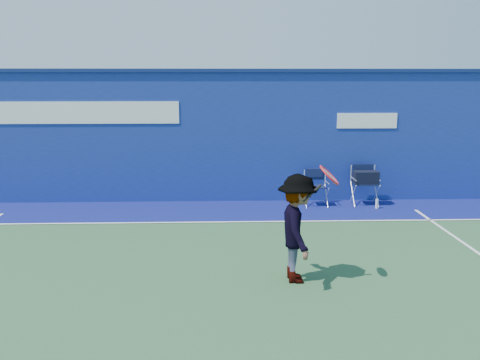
{
  "coord_description": "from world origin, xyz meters",
  "views": [
    {
      "loc": [
        0.25,
        -6.71,
        2.89
      ],
      "look_at": [
        0.57,
        2.6,
        1.0
      ],
      "focal_mm": 38.0,
      "sensor_mm": 36.0,
      "label": 1
    }
  ],
  "objects_px": {
    "directors_chair_right": "(365,189)",
    "directors_chair_left": "(316,194)",
    "water_bottle": "(377,204)",
    "tennis_player": "(298,228)"
  },
  "relations": [
    {
      "from": "directors_chair_left",
      "to": "directors_chair_right",
      "type": "bearing_deg",
      "value": 1.3
    },
    {
      "from": "directors_chair_left",
      "to": "tennis_player",
      "type": "relative_size",
      "value": 0.48
    },
    {
      "from": "directors_chair_right",
      "to": "directors_chair_left",
      "type": "bearing_deg",
      "value": -178.7
    },
    {
      "from": "directors_chair_left",
      "to": "directors_chair_right",
      "type": "distance_m",
      "value": 1.14
    },
    {
      "from": "directors_chair_right",
      "to": "water_bottle",
      "type": "xyz_separation_m",
      "value": [
        0.19,
        -0.37,
        -0.27
      ]
    },
    {
      "from": "directors_chair_left",
      "to": "water_bottle",
      "type": "relative_size",
      "value": 3.75
    },
    {
      "from": "water_bottle",
      "to": "directors_chair_left",
      "type": "bearing_deg",
      "value": 165.5
    },
    {
      "from": "tennis_player",
      "to": "directors_chair_right",
      "type": "bearing_deg",
      "value": 63.33
    },
    {
      "from": "directors_chair_left",
      "to": "tennis_player",
      "type": "height_order",
      "value": "tennis_player"
    },
    {
      "from": "directors_chair_left",
      "to": "tennis_player",
      "type": "bearing_deg",
      "value": -103.74
    }
  ]
}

